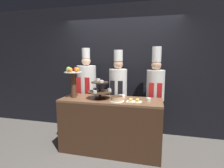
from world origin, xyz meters
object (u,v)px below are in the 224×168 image
cake_square_tray (134,101)px  chef_center_right (155,92)px  tiered_stand (100,89)px  fruit_pedestal (73,78)px  chef_left (87,88)px  cup_white (149,99)px  cake_round (117,99)px  serving_bowl_far (121,96)px  chef_center_left (118,90)px

cake_square_tray → chef_center_right: chef_center_right is taller
tiered_stand → chef_center_right: size_ratio=0.23×
tiered_stand → cake_square_tray: bearing=-8.4°
fruit_pedestal → chef_left: chef_left is taller
chef_left → cup_white: bearing=-22.8°
tiered_stand → chef_left: chef_left is taller
fruit_pedestal → cake_round: (0.82, -0.08, -0.31)m
chef_left → serving_bowl_far: bearing=-27.6°
cake_round → cake_square_tray: cake_round is taller
cup_white → chef_center_left: 0.85m
cake_square_tray → tiered_stand: bearing=171.6°
tiered_stand → cake_round: (0.34, -0.13, -0.12)m
cake_square_tray → chef_center_right: bearing=63.7°
cup_white → cake_square_tray: bearing=-153.7°
fruit_pedestal → cake_round: fruit_pedestal is taller
serving_bowl_far → chef_left: chef_left is taller
fruit_pedestal → chef_center_left: size_ratio=0.30×
fruit_pedestal → cake_square_tray: 1.14m
cup_white → cake_round: bearing=-163.8°
chef_center_left → cake_round: bearing=-79.5°
cake_square_tray → serving_bowl_far: (-0.26, 0.23, 0.01)m
serving_bowl_far → chef_left: (-0.84, 0.44, 0.04)m
tiered_stand → cake_square_tray: (0.62, -0.09, -0.15)m
cake_round → cup_white: bearing=16.2°
cake_round → cake_square_tray: 0.28m
cup_white → chef_left: size_ratio=0.04×
cup_white → cake_square_tray: same height
cake_square_tray → chef_center_left: bearing=121.4°
fruit_pedestal → serving_bowl_far: 0.92m
chef_center_left → cup_white: bearing=-41.3°
cake_round → chef_center_left: 0.72m
chef_center_right → cake_square_tray: bearing=-116.3°
chef_center_left → serving_bowl_far: bearing=-70.9°
chef_center_left → chef_left: bearing=-180.0°
cake_square_tray → chef_center_left: size_ratio=0.13×
cake_round → chef_left: (-0.82, 0.70, 0.02)m
serving_bowl_far → chef_left: bearing=152.4°
fruit_pedestal → chef_center_right: (1.43, 0.62, -0.29)m
cake_square_tray → chef_center_left: 0.79m
cake_round → chef_left: 1.08m
cake_round → chef_left: bearing=139.3°
cup_white → chef_center_right: chef_center_right is taller
fruit_pedestal → serving_bowl_far: size_ratio=3.70×
cake_round → cake_square_tray: (0.28, 0.03, -0.03)m
cup_white → fruit_pedestal: bearing=-177.3°
fruit_pedestal → cup_white: bearing=2.7°
fruit_pedestal → cake_square_tray: fruit_pedestal is taller
serving_bowl_far → chef_center_left: (-0.15, 0.44, 0.02)m
serving_bowl_far → chef_center_right: 0.74m
cake_round → chef_center_right: size_ratio=0.13×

